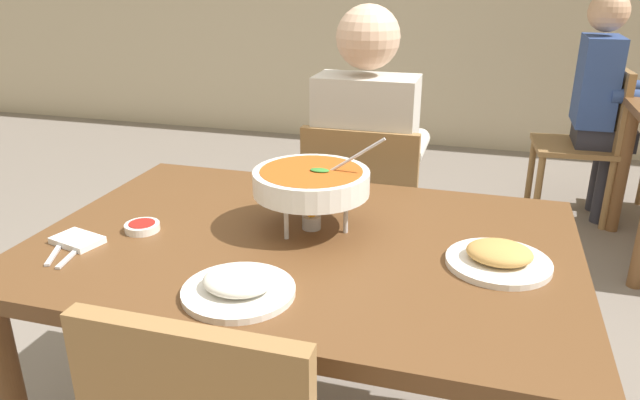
% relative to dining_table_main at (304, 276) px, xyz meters
% --- Properties ---
extents(dining_table_main, '(1.35, 0.92, 0.78)m').
position_rel_dining_table_main_xyz_m(dining_table_main, '(0.00, 0.00, 0.00)').
color(dining_table_main, brown).
rests_on(dining_table_main, ground_plane).
extents(chair_diner_main, '(0.44, 0.44, 0.90)m').
position_rel_dining_table_main_xyz_m(chair_diner_main, '(-0.00, 0.75, -0.16)').
color(chair_diner_main, olive).
rests_on(chair_diner_main, ground_plane).
extents(diner_main, '(0.40, 0.45, 1.31)m').
position_rel_dining_table_main_xyz_m(diner_main, '(0.00, 0.78, 0.08)').
color(diner_main, '#2D2D38').
rests_on(diner_main, ground_plane).
extents(curry_bowl, '(0.33, 0.30, 0.26)m').
position_rel_dining_table_main_xyz_m(curry_bowl, '(0.00, 0.07, 0.24)').
color(curry_bowl, silver).
rests_on(curry_bowl, dining_table_main).
extents(rice_plate, '(0.24, 0.24, 0.06)m').
position_rel_dining_table_main_xyz_m(rice_plate, '(-0.05, -0.30, 0.13)').
color(rice_plate, white).
rests_on(rice_plate, dining_table_main).
extents(appetizer_plate, '(0.24, 0.24, 0.06)m').
position_rel_dining_table_main_xyz_m(appetizer_plate, '(0.48, -0.01, 0.13)').
color(appetizer_plate, white).
rests_on(appetizer_plate, dining_table_main).
extents(sauce_dish, '(0.09, 0.09, 0.02)m').
position_rel_dining_table_main_xyz_m(sauce_dish, '(-0.42, -0.07, 0.12)').
color(sauce_dish, white).
rests_on(sauce_dish, dining_table_main).
extents(napkin_folded, '(0.14, 0.11, 0.02)m').
position_rel_dining_table_main_xyz_m(napkin_folded, '(-0.54, -0.18, 0.12)').
color(napkin_folded, white).
rests_on(napkin_folded, dining_table_main).
extents(fork_utensil, '(0.08, 0.16, 0.01)m').
position_rel_dining_table_main_xyz_m(fork_utensil, '(-0.56, -0.23, 0.11)').
color(fork_utensil, silver).
rests_on(fork_utensil, dining_table_main).
extents(spoon_utensil, '(0.04, 0.17, 0.01)m').
position_rel_dining_table_main_xyz_m(spoon_utensil, '(-0.51, -0.23, 0.11)').
color(spoon_utensil, silver).
rests_on(spoon_utensil, dining_table_main).
extents(chair_bg_left, '(0.47, 0.47, 0.90)m').
position_rel_dining_table_main_xyz_m(chair_bg_left, '(1.02, 2.38, -0.16)').
color(chair_bg_left, olive).
rests_on(chair_bg_left, ground_plane).
extents(patron_bg_left, '(0.45, 0.40, 1.31)m').
position_rel_dining_table_main_xyz_m(patron_bg_left, '(1.04, 2.40, 0.08)').
color(patron_bg_left, '#2D2D38').
rests_on(patron_bg_left, ground_plane).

